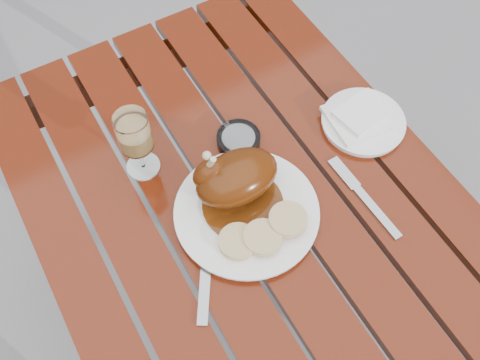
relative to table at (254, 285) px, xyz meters
name	(u,v)px	position (x,y,z in m)	size (l,w,h in m)	color
ground	(251,325)	(0.00, 0.00, -0.38)	(60.00, 60.00, 0.00)	slate
table	(254,285)	(0.00, 0.00, 0.00)	(0.80, 1.20, 0.75)	maroon
dinner_plate	(247,213)	(-0.01, 0.02, 0.38)	(0.28, 0.28, 0.02)	white
roast_duck	(234,178)	(-0.01, 0.07, 0.44)	(0.17, 0.17, 0.12)	#522409
bread_dumplings	(263,233)	(-0.01, -0.04, 0.41)	(0.18, 0.09, 0.02)	tan
wine_glass	(137,144)	(-0.14, 0.22, 0.46)	(0.07, 0.07, 0.16)	tan
side_plate	(363,122)	(0.32, 0.08, 0.38)	(0.18, 0.18, 0.01)	white
napkin	(358,117)	(0.31, 0.09, 0.40)	(0.12, 0.12, 0.01)	white
ashtray	(238,140)	(0.06, 0.18, 0.39)	(0.09, 0.09, 0.02)	#B2B7BC
fork	(205,283)	(-0.15, -0.06, 0.38)	(0.02, 0.16, 0.01)	gray
knife	(369,203)	(0.21, -0.08, 0.38)	(0.02, 0.18, 0.01)	gray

